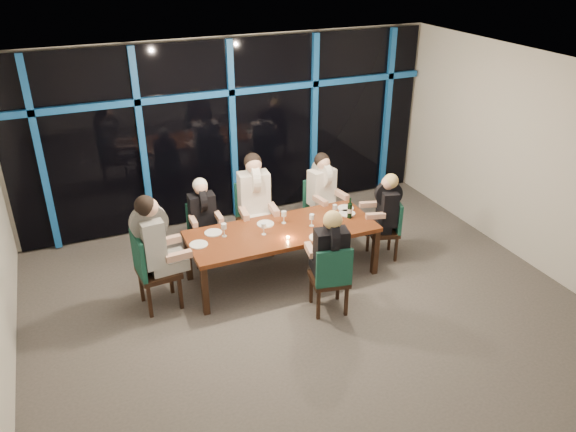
{
  "coord_description": "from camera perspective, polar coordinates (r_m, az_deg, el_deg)",
  "views": [
    {
      "loc": [
        -2.57,
        -5.47,
        4.37
      ],
      "look_at": [
        0.0,
        0.6,
        1.05
      ],
      "focal_mm": 35.0,
      "sensor_mm": 36.0,
      "label": 1
    }
  ],
  "objects": [
    {
      "name": "chair_far_mid",
      "position": [
        8.46,
        -3.5,
        0.21
      ],
      "size": [
        0.54,
        0.54,
        1.08
      ],
      "rotation": [
        0.0,
        0.0,
        -0.09
      ],
      "color": "black",
      "rests_on": "ground"
    },
    {
      "name": "dining_table",
      "position": [
        7.72,
        -0.58,
        -1.82
      ],
      "size": [
        2.6,
        1.0,
        0.75
      ],
      "color": "brown",
      "rests_on": "ground"
    },
    {
      "name": "wine_glass_d",
      "position": [
        7.51,
        -6.54,
        -1.13
      ],
      "size": [
        0.07,
        0.07,
        0.19
      ],
      "color": "silver",
      "rests_on": "dining_table"
    },
    {
      "name": "chair_end_left",
      "position": [
        7.33,
        -13.82,
        -5.06
      ],
      "size": [
        0.54,
        0.54,
        1.08
      ],
      "rotation": [
        0.0,
        0.0,
        1.66
      ],
      "color": "black",
      "rests_on": "ground"
    },
    {
      "name": "plate_near_mid",
      "position": [
        7.49,
        3.08,
        -2.18
      ],
      "size": [
        0.24,
        0.24,
        0.01
      ],
      "primitive_type": "cylinder",
      "color": "white",
      "rests_on": "dining_table"
    },
    {
      "name": "chair_far_right",
      "position": [
        8.86,
        3.2,
        1.09
      ],
      "size": [
        0.53,
        0.53,
        0.97
      ],
      "rotation": [
        0.0,
        0.0,
        0.18
      ],
      "color": "black",
      "rests_on": "ground"
    },
    {
      "name": "plate_end_left",
      "position": [
        7.4,
        -9.07,
        -2.88
      ],
      "size": [
        0.24,
        0.24,
        0.01
      ],
      "primitive_type": "cylinder",
      "color": "white",
      "rests_on": "dining_table"
    },
    {
      "name": "chair_end_right",
      "position": [
        8.43,
        10.18,
        -0.99
      ],
      "size": [
        0.52,
        0.52,
        0.91
      ],
      "rotation": [
        0.0,
        0.0,
        4.44
      ],
      "color": "black",
      "rests_on": "ground"
    },
    {
      "name": "diner_far_right",
      "position": [
        8.64,
        3.59,
        3.2
      ],
      "size": [
        0.53,
        0.64,
        0.95
      ],
      "rotation": [
        0.0,
        0.0,
        0.18
      ],
      "color": "white",
      "rests_on": "ground"
    },
    {
      "name": "plate_end_right",
      "position": [
        8.16,
        6.01,
        0.27
      ],
      "size": [
        0.24,
        0.24,
        0.01
      ],
      "primitive_type": "cylinder",
      "color": "white",
      "rests_on": "dining_table"
    },
    {
      "name": "diner_end_right",
      "position": [
        8.25,
        9.87,
        1.21
      ],
      "size": [
        0.62,
        0.53,
        0.89
      ],
      "rotation": [
        0.0,
        0.0,
        4.44
      ],
      "color": "black",
      "rests_on": "ground"
    },
    {
      "name": "plate_far_right",
      "position": [
        8.31,
        5.87,
        0.8
      ],
      "size": [
        0.24,
        0.24,
        0.01
      ],
      "primitive_type": "cylinder",
      "color": "white",
      "rests_on": "dining_table"
    },
    {
      "name": "wine_glass_e",
      "position": [
        8.04,
        4.78,
        0.84
      ],
      "size": [
        0.07,
        0.07,
        0.17
      ],
      "color": "silver",
      "rests_on": "dining_table"
    },
    {
      "name": "diner_far_mid",
      "position": [
        8.2,
        -3.42,
        2.6
      ],
      "size": [
        0.56,
        0.69,
        1.05
      ],
      "rotation": [
        0.0,
        0.0,
        -0.09
      ],
      "color": "white",
      "rests_on": "ground"
    },
    {
      "name": "wine_bottle",
      "position": [
        8.0,
        6.29,
        0.59
      ],
      "size": [
        0.07,
        0.07,
        0.31
      ],
      "rotation": [
        0.0,
        0.0,
        0.33
      ],
      "color": "black",
      "rests_on": "dining_table"
    },
    {
      "name": "room",
      "position": [
        6.49,
        2.08,
        5.5
      ],
      "size": [
        7.04,
        7.0,
        3.02
      ],
      "color": "#5D5752",
      "rests_on": "ground"
    },
    {
      "name": "wine_glass_b",
      "position": [
        7.8,
        -0.43,
        0.15
      ],
      "size": [
        0.07,
        0.07,
        0.18
      ],
      "color": "white",
      "rests_on": "dining_table"
    },
    {
      "name": "wine_glass_c",
      "position": [
        7.73,
        2.43,
        -0.16
      ],
      "size": [
        0.07,
        0.07,
        0.18
      ],
      "color": "silver",
      "rests_on": "dining_table"
    },
    {
      "name": "diner_far_left",
      "position": [
        8.1,
        -8.68,
        0.7
      ],
      "size": [
        0.45,
        0.56,
        0.87
      ],
      "rotation": [
        0.0,
        0.0,
        -0.02
      ],
      "color": "black",
      "rests_on": "ground"
    },
    {
      "name": "diner_near_mid",
      "position": [
        6.93,
        4.33,
        -3.06
      ],
      "size": [
        0.53,
        0.65,
        0.96
      ],
      "rotation": [
        0.0,
        0.0,
        2.96
      ],
      "color": "black",
      "rests_on": "ground"
    },
    {
      "name": "window_wall",
      "position": [
        9.24,
        -5.65,
        8.82
      ],
      "size": [
        6.86,
        0.43,
        2.94
      ],
      "color": "black",
      "rests_on": "ground"
    },
    {
      "name": "plate_far_left",
      "position": [
        7.66,
        -7.6,
        -1.69
      ],
      "size": [
        0.24,
        0.24,
        0.01
      ],
      "primitive_type": "cylinder",
      "color": "white",
      "rests_on": "dining_table"
    },
    {
      "name": "chair_near_mid",
      "position": [
        7.06,
        4.41,
        -6.14
      ],
      "size": [
        0.53,
        0.53,
        0.98
      ],
      "rotation": [
        0.0,
        0.0,
        2.96
      ],
      "color": "black",
      "rests_on": "ground"
    },
    {
      "name": "water_pitcher",
      "position": [
        7.72,
        4.76,
        -0.47
      ],
      "size": [
        0.13,
        0.12,
        0.21
      ],
      "rotation": [
        0.0,
        0.0,
        -0.11
      ],
      "color": "silver",
      "rests_on": "dining_table"
    },
    {
      "name": "tea_light",
      "position": [
        7.46,
        -0.02,
        -2.2
      ],
      "size": [
        0.05,
        0.05,
        0.03
      ],
      "primitive_type": "cylinder",
      "color": "#FFAC4C",
      "rests_on": "dining_table"
    },
    {
      "name": "chair_far_left",
      "position": [
        8.33,
        -8.64,
        -1.3
      ],
      "size": [
        0.42,
        0.42,
        0.9
      ],
      "rotation": [
        0.0,
        0.0,
        -0.02
      ],
      "color": "black",
      "rests_on": "ground"
    },
    {
      "name": "diner_end_left",
      "position": [
        7.14,
        -13.48,
        -1.98
      ],
      "size": [
        0.69,
        0.56,
        1.05
      ],
      "rotation": [
        0.0,
        0.0,
        1.66
      ],
      "color": "black",
      "rests_on": "ground"
    },
    {
      "name": "plate_far_mid",
      "position": [
        7.82,
        -2.31,
        -0.8
      ],
      "size": [
        0.24,
        0.24,
        0.01
      ],
      "primitive_type": "cylinder",
      "color": "white",
      "rests_on": "dining_table"
    },
    {
      "name": "wine_glass_a",
      "position": [
        7.51,
        -2.48,
        -1.06
      ],
      "size": [
        0.06,
        0.06,
        0.17
      ],
      "color": "silver",
      "rests_on": "dining_table"
    }
  ]
}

